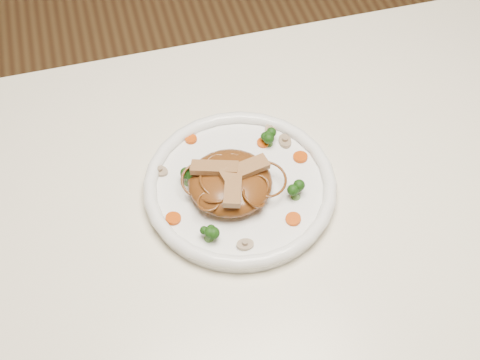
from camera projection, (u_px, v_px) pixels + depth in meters
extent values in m
cube|color=#F0E3CC|center=(286.00, 224.00, 0.95)|extent=(1.20, 0.80, 0.04)
cylinder|color=brown|center=(452.00, 146.00, 1.54)|extent=(0.06, 0.06, 0.71)
cylinder|color=white|center=(240.00, 189.00, 0.96)|extent=(0.28, 0.28, 0.02)
ellipsoid|color=brown|center=(230.00, 182.00, 0.93)|extent=(0.14, 0.14, 0.04)
cube|color=#9D7D4A|center=(244.00, 169.00, 0.92)|extent=(0.07, 0.04, 0.01)
cube|color=#9D7D4A|center=(215.00, 168.00, 0.92)|extent=(0.07, 0.04, 0.01)
cube|color=#9D7D4A|center=(233.00, 185.00, 0.90)|extent=(0.04, 0.08, 0.01)
cylinder|color=#D74E07|center=(263.00, 143.00, 1.00)|extent=(0.02, 0.02, 0.00)
cylinder|color=#D74E07|center=(173.00, 218.00, 0.91)|extent=(0.02, 0.02, 0.00)
cylinder|color=#D74E07|center=(300.00, 157.00, 0.98)|extent=(0.03, 0.03, 0.00)
cylinder|color=#D74E07|center=(191.00, 139.00, 1.00)|extent=(0.02, 0.02, 0.00)
cylinder|color=#D74E07|center=(293.00, 219.00, 0.91)|extent=(0.03, 0.03, 0.00)
cylinder|color=tan|center=(245.00, 245.00, 0.89)|extent=(0.03, 0.03, 0.01)
cylinder|color=tan|center=(285.00, 141.00, 1.00)|extent=(0.03, 0.03, 0.01)
cylinder|color=tan|center=(160.00, 171.00, 0.96)|extent=(0.03, 0.03, 0.01)
cylinder|color=tan|center=(270.00, 130.00, 1.01)|extent=(0.03, 0.03, 0.01)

